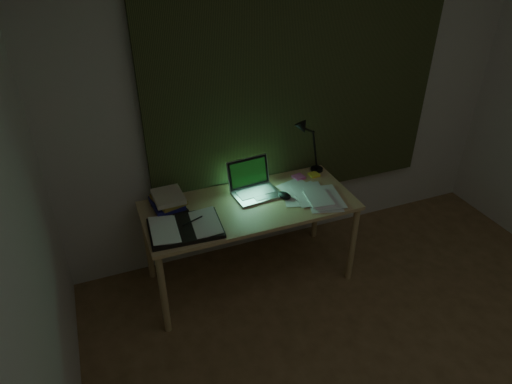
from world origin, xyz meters
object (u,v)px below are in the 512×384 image
(laptop, at_px, (257,181))
(book_stack, at_px, (168,201))
(loose_papers, at_px, (310,199))
(desk, at_px, (250,242))
(desk_lamp, at_px, (319,140))
(open_textbook, at_px, (185,227))

(laptop, bearing_deg, book_stack, 168.89)
(laptop, xyz_separation_m, loose_papers, (0.32, -0.19, -0.10))
(laptop, xyz_separation_m, book_stack, (-0.61, 0.06, -0.05))
(desk, relative_size, loose_papers, 3.82)
(desk, relative_size, laptop, 4.07)
(book_stack, bearing_deg, desk_lamp, 5.23)
(loose_papers, bearing_deg, open_textbook, -178.76)
(book_stack, relative_size, loose_papers, 0.60)
(desk, relative_size, book_stack, 6.33)
(laptop, distance_m, book_stack, 0.61)
(desk, height_order, book_stack, book_stack)
(desk, height_order, desk_lamp, desk_lamp)
(open_textbook, relative_size, book_stack, 1.96)
(laptop, height_order, loose_papers, laptop)
(laptop, bearing_deg, open_textbook, -165.02)
(open_textbook, bearing_deg, book_stack, 103.31)
(open_textbook, bearing_deg, laptop, 24.51)
(laptop, distance_m, desk_lamp, 0.60)
(open_textbook, height_order, book_stack, book_stack)
(desk, xyz_separation_m, loose_papers, (0.41, -0.11, 0.34))
(laptop, height_order, desk_lamp, desk_lamp)
(desk, height_order, loose_papers, loose_papers)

